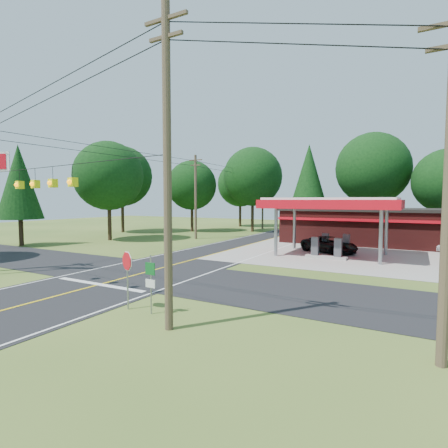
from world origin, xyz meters
The scene contains 15 objects.
ground centered at (0.00, 0.00, 0.00)m, with size 120.00×120.00×0.00m, color #3E5C20.
main_highway centered at (0.00, 0.00, 0.01)m, with size 8.00×120.00×0.02m, color black.
cross_road centered at (0.00, 0.00, 0.01)m, with size 70.00×7.00×0.02m, color black.
lane_center_yellow centered at (0.00, 0.00, 0.03)m, with size 0.15×110.00×0.00m, color yellow.
gas_canopy centered at (9.00, 13.00, 4.27)m, with size 10.60×7.40×4.88m.
convenience_store centered at (10.00, 22.98, 1.92)m, with size 16.40×7.55×3.80m.
utility_pole_near_right centered at (7.50, -7.00, 5.96)m, with size 1.80×0.30×11.50m.
utility_pole_far_left centered at (-8.00, 18.00, 5.20)m, with size 1.80×0.30×10.00m.
utility_pole_north centered at (-6.50, 35.00, 4.75)m, with size 0.30×0.30×9.50m.
overhead_beacons centered at (-1.00, -6.00, 6.21)m, with size 17.04×2.04×1.03m.
treeline_backdrop centered at (0.82, 24.01, 7.49)m, with size 70.27×51.59×13.30m.
suv_car centered at (8.50, 14.50, 0.71)m, with size 5.12×5.12×1.42m, color black.
sedan_car centered at (17.00, 21.00, 0.61)m, with size 3.56×3.56×1.21m, color white.
octagonal_stop_sign centered at (4.50, -6.01, 1.89)m, with size 0.83×0.36×2.53m.
route_sign_post centered at (5.80, -6.02, 1.48)m, with size 0.50×0.10×2.46m.
Camera 1 is at (15.28, -16.87, 4.71)m, focal length 28.00 mm.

